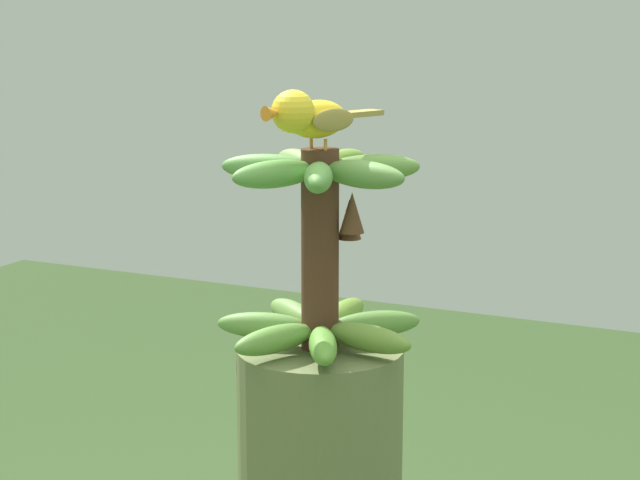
% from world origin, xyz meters
% --- Properties ---
extents(banana_bunch, '(0.31, 0.32, 0.30)m').
position_xyz_m(banana_bunch, '(0.00, -0.00, 1.22)').
color(banana_bunch, '#4C2D1E').
rests_on(banana_bunch, banana_tree).
extents(perched_bird, '(0.22, 0.11, 0.09)m').
position_xyz_m(perched_bird, '(-0.03, 0.01, 1.42)').
color(perched_bird, '#C68933').
rests_on(perched_bird, banana_bunch).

